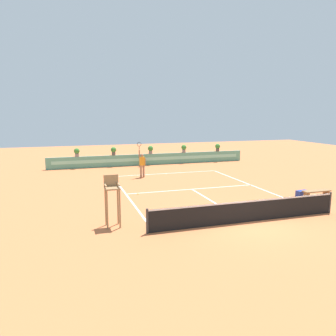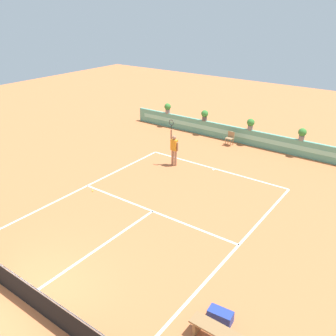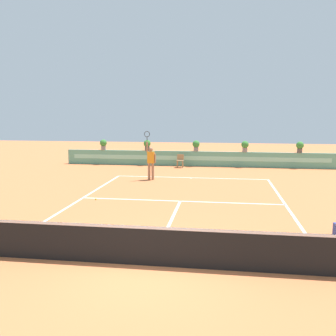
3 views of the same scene
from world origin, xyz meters
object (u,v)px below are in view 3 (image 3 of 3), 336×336
object	(u,v)px
ball_kid_chair	(180,160)
tennis_ball_near_baseline	(96,199)
potted_plant_far_left	(103,144)
potted_plant_right	(245,146)
tennis_player	(151,160)
potted_plant_left	(147,144)
potted_plant_centre	(196,145)
potted_plant_far_right	(300,146)

from	to	relation	value
ball_kid_chair	tennis_ball_near_baseline	distance (m)	9.84
potted_plant_far_left	potted_plant_right	bearing A→B (deg)	0.00
potted_plant_right	potted_plant_far_left	bearing A→B (deg)	180.00
ball_kid_chair	potted_plant_far_left	world-z (taller)	potted_plant_far_left
tennis_player	potted_plant_left	xyz separation A→B (m)	(-1.29, 5.41, 0.36)
tennis_player	potted_plant_left	size ratio (longest dim) A/B	3.57
potted_plant_centre	potted_plant_left	xyz separation A→B (m)	(-3.32, 0.00, 0.00)
tennis_player	potted_plant_left	distance (m)	5.58
ball_kid_chair	tennis_ball_near_baseline	size ratio (longest dim) A/B	12.50
potted_plant_far_right	tennis_player	bearing A→B (deg)	-148.01
ball_kid_chair	tennis_player	size ratio (longest dim) A/B	0.33
tennis_player	tennis_ball_near_baseline	world-z (taller)	tennis_player
potted_plant_right	potted_plant_far_left	distance (m)	9.59
potted_plant_left	potted_plant_right	bearing A→B (deg)	0.00
potted_plant_far_right	potted_plant_right	world-z (taller)	same
potted_plant_centre	potted_plant_far_left	distance (m)	6.40
potted_plant_far_left	potted_plant_left	bearing A→B (deg)	0.00
potted_plant_far_left	ball_kid_chair	bearing A→B (deg)	-7.69
potted_plant_centre	potted_plant_far_left	xyz separation A→B (m)	(-6.40, 0.00, 0.00)
potted_plant_left	potted_plant_right	world-z (taller)	same
tennis_ball_near_baseline	potted_plant_left	bearing A→B (deg)	89.58
tennis_ball_near_baseline	potted_plant_left	distance (m)	10.35
ball_kid_chair	tennis_player	world-z (taller)	tennis_player
potted_plant_right	potted_plant_far_right	bearing A→B (deg)	0.00
potted_plant_left	tennis_player	bearing A→B (deg)	-76.58
tennis_player	potted_plant_far_right	bearing A→B (deg)	31.99
potted_plant_right	potted_plant_far_left	world-z (taller)	same
potted_plant_left	potted_plant_right	distance (m)	6.51
potted_plant_far_right	potted_plant_far_left	bearing A→B (deg)	180.00
tennis_ball_near_baseline	potted_plant_right	world-z (taller)	potted_plant_right
tennis_player	potted_plant_far_right	distance (m)	10.22
potted_plant_centre	potted_plant_left	distance (m)	3.32
ball_kid_chair	potted_plant_far_right	bearing A→B (deg)	5.49
potted_plant_right	tennis_ball_near_baseline	bearing A→B (deg)	-122.70
ball_kid_chair	potted_plant_left	size ratio (longest dim) A/B	1.17
potted_plant_far_right	potted_plant_far_left	distance (m)	13.04
ball_kid_chair	potted_plant_centre	distance (m)	1.54
potted_plant_centre	potted_plant_far_left	size ratio (longest dim) A/B	1.00
tennis_ball_near_baseline	potted_plant_right	size ratio (longest dim) A/B	0.09
potted_plant_far_right	potted_plant_left	bearing A→B (deg)	180.00
ball_kid_chair	potted_plant_right	size ratio (longest dim) A/B	1.17
ball_kid_chair	potted_plant_far_right	xyz separation A→B (m)	(7.61, 0.73, 0.93)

